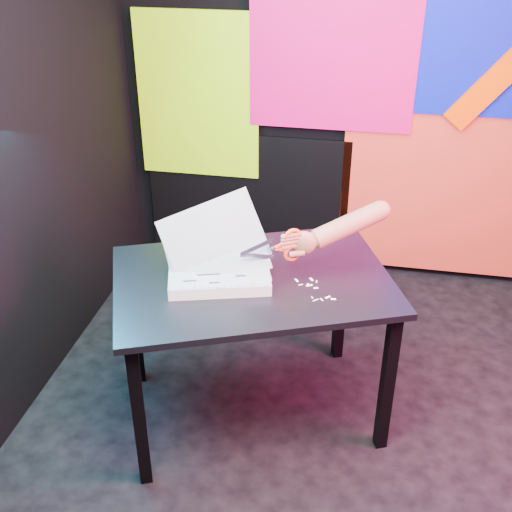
# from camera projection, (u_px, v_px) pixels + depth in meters

# --- Properties ---
(room) EXTENTS (3.01, 3.01, 2.71)m
(room) POSITION_uv_depth(u_px,v_px,m) (366.00, 154.00, 2.33)
(room) COLOR black
(room) RESTS_ON ground
(backdrop) EXTENTS (2.88, 0.05, 2.08)m
(backdrop) POSITION_uv_depth(u_px,v_px,m) (382.00, 131.00, 3.77)
(backdrop) COLOR red
(backdrop) RESTS_ON ground
(work_table) EXTENTS (1.37, 1.16, 0.75)m
(work_table) POSITION_uv_depth(u_px,v_px,m) (252.00, 296.00, 2.78)
(work_table) COLOR black
(work_table) RESTS_ON ground
(printout_stack) EXTENTS (0.52, 0.41, 0.39)m
(printout_stack) POSITION_uv_depth(u_px,v_px,m) (219.00, 272.00, 2.71)
(printout_stack) COLOR beige
(printout_stack) RESTS_ON work_table
(scissors) EXTENTS (0.24, 0.15, 0.15)m
(scissors) POSITION_uv_depth(u_px,v_px,m) (288.00, 246.00, 2.68)
(scissors) COLOR #AAADCB
(scissors) RESTS_ON printout_stack
(hand_forearm) EXTENTS (0.43, 0.29, 0.19)m
(hand_forearm) POSITION_uv_depth(u_px,v_px,m) (341.00, 228.00, 2.73)
(hand_forearm) COLOR brown
(hand_forearm) RESTS_ON work_table
(paper_clippings) EXTENTS (0.19, 0.18, 0.00)m
(paper_clippings) POSITION_uv_depth(u_px,v_px,m) (314.00, 289.00, 2.65)
(paper_clippings) COLOR white
(paper_clippings) RESTS_ON work_table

